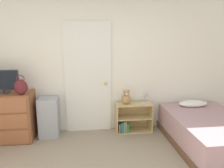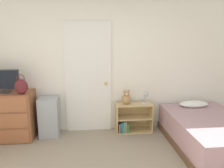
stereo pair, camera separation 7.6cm
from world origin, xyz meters
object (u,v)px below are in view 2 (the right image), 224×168
object	(u,v)px
teddy_bear	(126,98)
handbag	(21,87)
dresser	(8,116)
tv	(4,81)
storage_bin	(49,117)
bookshelf	(131,119)
bed	(210,133)
desk_lamp	(146,95)

from	to	relation	value
teddy_bear	handbag	bearing A→B (deg)	-172.29
handbag	teddy_bear	xyz separation A→B (m)	(1.83, 0.25, -0.32)
dresser	handbag	world-z (taller)	handbag
dresser	tv	bearing A→B (deg)	-78.89
storage_bin	bookshelf	xyz separation A→B (m)	(1.55, 0.03, -0.12)
dresser	tv	size ratio (longest dim) A/B	1.74
teddy_bear	tv	bearing A→B (deg)	-176.80
storage_bin	bed	world-z (taller)	storage_bin
handbag	storage_bin	distance (m)	0.78
dresser	bookshelf	distance (m)	2.28
handbag	storage_bin	bearing A→B (deg)	30.16
bookshelf	teddy_bear	bearing A→B (deg)	-175.11
storage_bin	teddy_bear	bearing A→B (deg)	0.96
bookshelf	desk_lamp	bearing A→B (deg)	-11.55
storage_bin	desk_lamp	size ratio (longest dim) A/B	2.94
handbag	teddy_bear	distance (m)	1.88
dresser	teddy_bear	distance (m)	2.18
dresser	bed	distance (m)	3.53
dresser	teddy_bear	world-z (taller)	dresser
teddy_bear	bed	size ratio (longest dim) A/B	0.15
tv	bed	size ratio (longest dim) A/B	0.28
desk_lamp	storage_bin	bearing A→B (deg)	179.38
tv	teddy_bear	world-z (taller)	tv
bed	dresser	bearing A→B (deg)	169.33
handbag	bed	bearing A→B (deg)	-9.14
desk_lamp	teddy_bear	bearing A→B (deg)	173.10
storage_bin	bed	bearing A→B (deg)	-14.83
bookshelf	bed	size ratio (longest dim) A/B	0.38
handbag	desk_lamp	xyz separation A→B (m)	(2.20, 0.20, -0.27)
desk_lamp	bed	bearing A→B (deg)	-37.07
bookshelf	bed	xyz separation A→B (m)	(1.20, -0.76, 0.01)
bookshelf	teddy_bear	distance (m)	0.45
storage_bin	desk_lamp	xyz separation A→B (m)	(1.81, -0.02, 0.37)
storage_bin	teddy_bear	world-z (taller)	teddy_bear
dresser	desk_lamp	bearing A→B (deg)	1.28
desk_lamp	tv	bearing A→B (deg)	-178.26
desk_lamp	bookshelf	bearing A→B (deg)	168.45
handbag	bed	world-z (taller)	handbag
handbag	desk_lamp	distance (m)	2.23
bookshelf	handbag	bearing A→B (deg)	-172.44
teddy_bear	desk_lamp	distance (m)	0.37
dresser	tv	xyz separation A→B (m)	(0.00, -0.02, 0.65)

